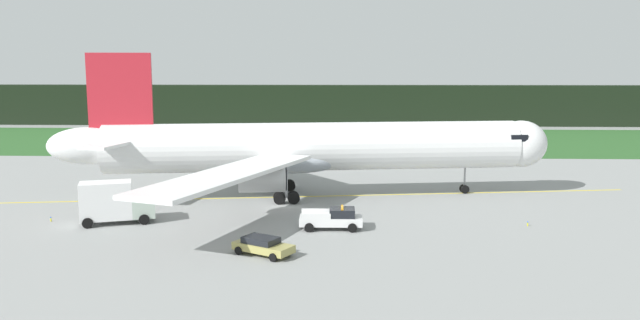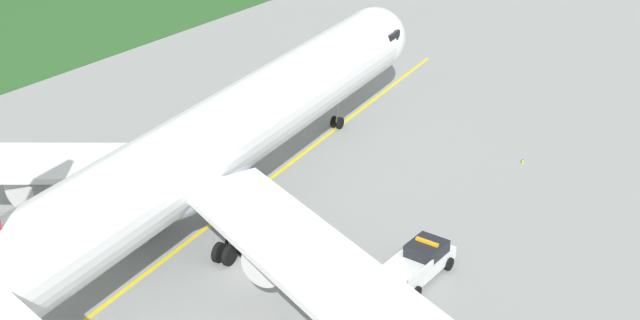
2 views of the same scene
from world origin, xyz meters
name	(u,v)px [view 2 (image 2 of 2)]	position (x,y,z in m)	size (l,w,h in m)	color
ground	(246,268)	(0.00, 0.00, 0.00)	(320.00, 320.00, 0.00)	gray
taxiway_centerline_main	(216,220)	(3.03, 5.10, 0.00)	(68.07, 0.30, 0.01)	yellow
airliner	(204,150)	(2.26, 4.99, 5.15)	(51.86, 46.59, 14.82)	white
ops_pickup_truck	(420,262)	(5.24, -8.26, 0.90)	(5.25, 2.32, 1.94)	silver
taxiway_edge_light_east	(523,161)	(21.79, -6.62, 0.23)	(0.12, 0.12, 0.42)	yellow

